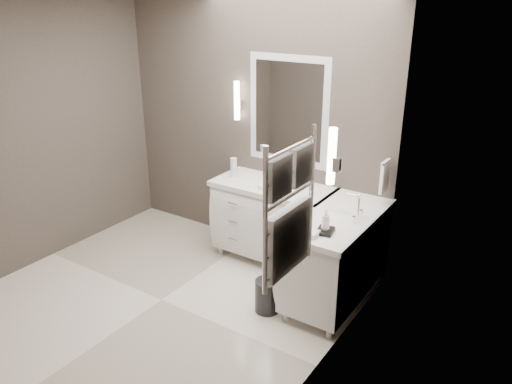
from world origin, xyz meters
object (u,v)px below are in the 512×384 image
Objects in this scene: waste_bin at (267,296)px; towel_ladder at (289,216)px; vanity_right at (337,252)px; vanity_back at (273,217)px.

towel_ladder is at bearing -50.97° from waste_bin.
vanity_right is 0.74m from waste_bin.
towel_ladder is at bearing -55.90° from vanity_back.
towel_ladder is (1.10, -1.63, 0.91)m from vanity_back.
towel_ladder reaches higher than vanity_back.
vanity_right is 4.11× the size of waste_bin.
waste_bin is at bearing 129.03° from towel_ladder.
waste_bin is (0.45, -0.82, -0.33)m from vanity_back.
vanity_back is at bearing 118.67° from waste_bin.
vanity_back and vanity_right have the same top height.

